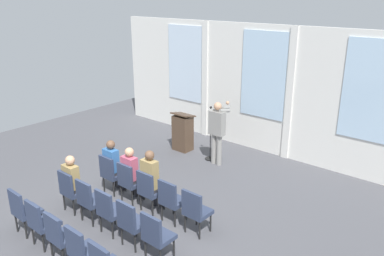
% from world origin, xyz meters
% --- Properties ---
extents(ground_plane, '(14.83, 14.83, 0.00)m').
position_xyz_m(ground_plane, '(0.00, 0.00, 0.00)').
color(ground_plane, '#4C4C51').
extents(rear_partition, '(10.90, 0.14, 3.65)m').
position_xyz_m(rear_partition, '(0.03, 5.70, 1.86)').
color(rear_partition, silver).
rests_on(rear_partition, ground).
extents(speaker, '(0.50, 0.69, 1.74)m').
position_xyz_m(speaker, '(-0.38, 4.05, 1.02)').
color(speaker, gray).
rests_on(speaker, ground).
extents(mic_stand, '(0.28, 0.28, 1.55)m').
position_xyz_m(mic_stand, '(-0.70, 4.17, 0.34)').
color(mic_stand, black).
rests_on(mic_stand, ground).
extents(lectern, '(0.60, 0.48, 1.16)m').
position_xyz_m(lectern, '(-1.75, 4.21, 0.55)').
color(lectern, '#4C3828').
rests_on(lectern, ground).
extents(chair_r0_c0, '(0.46, 0.44, 0.94)m').
position_xyz_m(chair_r0_c0, '(-1.26, 1.17, 0.53)').
color(chair_r0_c0, black).
rests_on(chair_r0_c0, ground).
extents(audience_r0_c0, '(0.36, 0.39, 1.30)m').
position_xyz_m(audience_r0_c0, '(-1.26, 1.25, 0.72)').
color(audience_r0_c0, '#2D2D33').
rests_on(audience_r0_c0, ground).
extents(chair_r0_c1, '(0.46, 0.44, 0.94)m').
position_xyz_m(chair_r0_c1, '(-0.63, 1.17, 0.53)').
color(chair_r0_c1, black).
rests_on(chair_r0_c1, ground).
extents(audience_r0_c1, '(0.36, 0.39, 1.29)m').
position_xyz_m(audience_r0_c1, '(-0.63, 1.25, 0.72)').
color(audience_r0_c1, '#2D2D33').
rests_on(audience_r0_c1, ground).
extents(chair_r0_c2, '(0.46, 0.44, 0.94)m').
position_xyz_m(chair_r0_c2, '(0.00, 1.17, 0.53)').
color(chair_r0_c2, black).
rests_on(chair_r0_c2, ground).
extents(audience_r0_c2, '(0.36, 0.39, 1.39)m').
position_xyz_m(audience_r0_c2, '(0.00, 1.24, 0.77)').
color(audience_r0_c2, '#2D2D33').
rests_on(audience_r0_c2, ground).
extents(chair_r0_c3, '(0.46, 0.44, 0.94)m').
position_xyz_m(chair_r0_c3, '(0.63, 1.17, 0.53)').
color(chair_r0_c3, black).
rests_on(chair_r0_c3, ground).
extents(chair_r0_c4, '(0.46, 0.44, 0.94)m').
position_xyz_m(chair_r0_c4, '(1.26, 1.17, 0.53)').
color(chair_r0_c4, black).
rests_on(chair_r0_c4, ground).
extents(chair_r1_c0, '(0.46, 0.44, 0.94)m').
position_xyz_m(chair_r1_c0, '(-1.26, 0.11, 0.53)').
color(chair_r1_c0, black).
rests_on(chair_r1_c0, ground).
extents(audience_r1_c0, '(0.36, 0.39, 1.27)m').
position_xyz_m(audience_r1_c0, '(-1.26, 0.20, 0.71)').
color(audience_r1_c0, '#2D2D33').
rests_on(audience_r1_c0, ground).
extents(chair_r1_c1, '(0.46, 0.44, 0.94)m').
position_xyz_m(chair_r1_c1, '(-0.63, 0.11, 0.53)').
color(chair_r1_c1, black).
rests_on(chair_r1_c1, ground).
extents(chair_r1_c2, '(0.46, 0.44, 0.94)m').
position_xyz_m(chair_r1_c2, '(0.00, 0.11, 0.53)').
color(chair_r1_c2, black).
rests_on(chair_r1_c2, ground).
extents(chair_r1_c3, '(0.46, 0.44, 0.94)m').
position_xyz_m(chair_r1_c3, '(0.63, 0.11, 0.53)').
color(chair_r1_c3, black).
rests_on(chair_r1_c3, ground).
extents(chair_r1_c4, '(0.46, 0.44, 0.94)m').
position_xyz_m(chair_r1_c4, '(1.26, 0.11, 0.53)').
color(chair_r1_c4, black).
rests_on(chair_r1_c4, ground).
extents(chair_r2_c0, '(0.46, 0.44, 0.94)m').
position_xyz_m(chair_r2_c0, '(-1.26, -0.94, 0.53)').
color(chair_r2_c0, black).
rests_on(chair_r2_c0, ground).
extents(chair_r2_c1, '(0.46, 0.44, 0.94)m').
position_xyz_m(chair_r2_c1, '(-0.63, -0.94, 0.53)').
color(chair_r2_c1, black).
rests_on(chair_r2_c1, ground).
extents(chair_r2_c2, '(0.46, 0.44, 0.94)m').
position_xyz_m(chair_r2_c2, '(0.00, -0.94, 0.53)').
color(chair_r2_c2, black).
rests_on(chair_r2_c2, ground).
extents(chair_r2_c3, '(0.46, 0.44, 0.94)m').
position_xyz_m(chair_r2_c3, '(0.63, -0.94, 0.53)').
color(chair_r2_c3, black).
rests_on(chair_r2_c3, ground).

